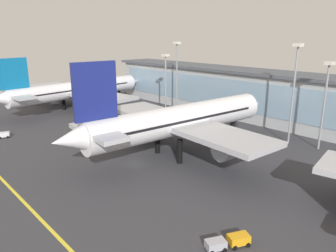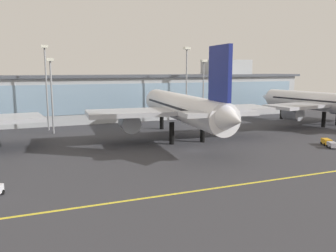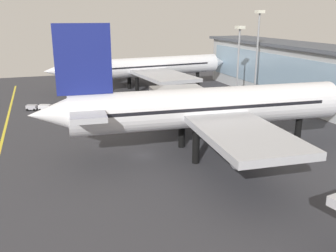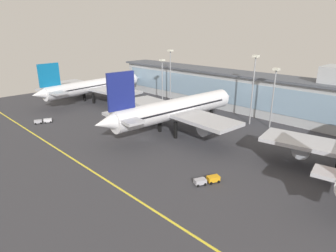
{
  "view_description": "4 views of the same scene",
  "coord_description": "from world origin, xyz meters",
  "px_view_note": "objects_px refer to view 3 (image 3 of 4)",
  "views": [
    {
      "loc": [
        48.51,
        -35.75,
        24.96
      ],
      "look_at": [
        -2.06,
        10.56,
        5.44
      ],
      "focal_mm": 34.51,
      "sensor_mm": 36.0,
      "label": 1
    },
    {
      "loc": [
        -31.22,
        -63.26,
        16.48
      ],
      "look_at": [
        -1.06,
        11.75,
        3.39
      ],
      "focal_mm": 37.54,
      "sensor_mm": 36.0,
      "label": 2
    },
    {
      "loc": [
        54.15,
        -14.5,
        21.82
      ],
      "look_at": [
        -0.84,
        4.56,
        4.33
      ],
      "focal_mm": 39.83,
      "sensor_mm": 36.0,
      "label": 3
    },
    {
      "loc": [
        60.56,
        -50.97,
        30.87
      ],
      "look_at": [
        2.83,
        6.31,
        3.25
      ],
      "focal_mm": 30.58,
      "sensor_mm": 36.0,
      "label": 4
    }
  ],
  "objects_px": {
    "airliner_near_right": "(208,108)",
    "apron_light_mast_centre": "(258,44)",
    "airliner_near_left": "(143,67)",
    "service_truck_far": "(39,107)",
    "apron_light_mast_far_east": "(239,53)"
  },
  "relations": [
    {
      "from": "airliner_near_right",
      "to": "service_truck_far",
      "type": "height_order",
      "value": "airliner_near_right"
    },
    {
      "from": "apron_light_mast_far_east",
      "to": "airliner_near_left",
      "type": "bearing_deg",
      "value": -149.24
    },
    {
      "from": "apron_light_mast_far_east",
      "to": "service_truck_far",
      "type": "bearing_deg",
      "value": -103.62
    },
    {
      "from": "airliner_near_right",
      "to": "apron_light_mast_centre",
      "type": "distance_m",
      "value": 39.23
    },
    {
      "from": "airliner_near_right",
      "to": "airliner_near_left",
      "type": "bearing_deg",
      "value": 89.51
    },
    {
      "from": "airliner_near_right",
      "to": "apron_light_mast_centre",
      "type": "bearing_deg",
      "value": 51.22
    },
    {
      "from": "airliner_near_left",
      "to": "apron_light_mast_centre",
      "type": "distance_m",
      "value": 35.17
    },
    {
      "from": "apron_light_mast_centre",
      "to": "apron_light_mast_far_east",
      "type": "relative_size",
      "value": 1.18
    },
    {
      "from": "airliner_near_left",
      "to": "apron_light_mast_far_east",
      "type": "relative_size",
      "value": 2.95
    },
    {
      "from": "service_truck_far",
      "to": "apron_light_mast_centre",
      "type": "distance_m",
      "value": 54.78
    },
    {
      "from": "service_truck_far",
      "to": "airliner_near_right",
      "type": "bearing_deg",
      "value": -33.59
    },
    {
      "from": "airliner_near_left",
      "to": "apron_light_mast_far_east",
      "type": "bearing_deg",
      "value": -65.37
    },
    {
      "from": "airliner_near_right",
      "to": "service_truck_far",
      "type": "distance_m",
      "value": 46.8
    },
    {
      "from": "airliner_near_left",
      "to": "apron_light_mast_centre",
      "type": "bearing_deg",
      "value": -56.47
    },
    {
      "from": "service_truck_far",
      "to": "apron_light_mast_far_east",
      "type": "relative_size",
      "value": 0.3
    }
  ]
}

